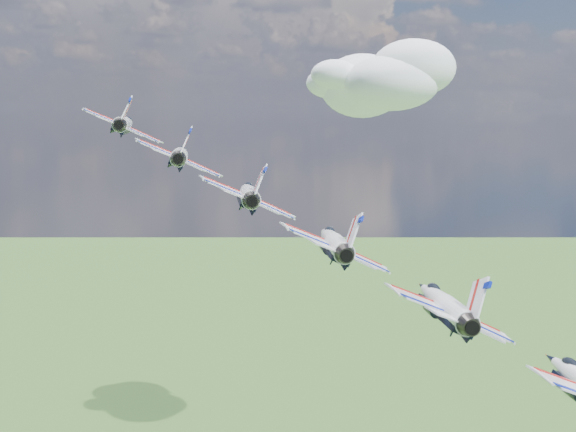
# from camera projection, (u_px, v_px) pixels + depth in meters

# --- Properties ---
(cloud_far) EXTENTS (56.35, 44.28, 22.14)m
(cloud_far) POSITION_uv_depth(u_px,v_px,m) (370.00, 74.00, 323.47)
(cloud_far) COLOR white
(jet_0) EXTENTS (14.10, 17.24, 8.38)m
(jet_0) POSITION_uv_depth(u_px,v_px,m) (125.00, 124.00, 104.86)
(jet_0) COLOR silver
(jet_1) EXTENTS (14.10, 17.24, 8.38)m
(jet_1) POSITION_uv_depth(u_px,v_px,m) (180.00, 155.00, 95.22)
(jet_1) COLOR white
(jet_2) EXTENTS (14.10, 17.24, 8.38)m
(jet_2) POSITION_uv_depth(u_px,v_px,m) (248.00, 193.00, 85.58)
(jet_2) COLOR white
(jet_3) EXTENTS (14.10, 17.24, 8.38)m
(jet_3) POSITION_uv_depth(u_px,v_px,m) (333.00, 241.00, 75.94)
(jet_3) COLOR silver
(jet_4) EXTENTS (14.10, 17.24, 8.38)m
(jet_4) POSITION_uv_depth(u_px,v_px,m) (443.00, 304.00, 66.31)
(jet_4) COLOR silver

